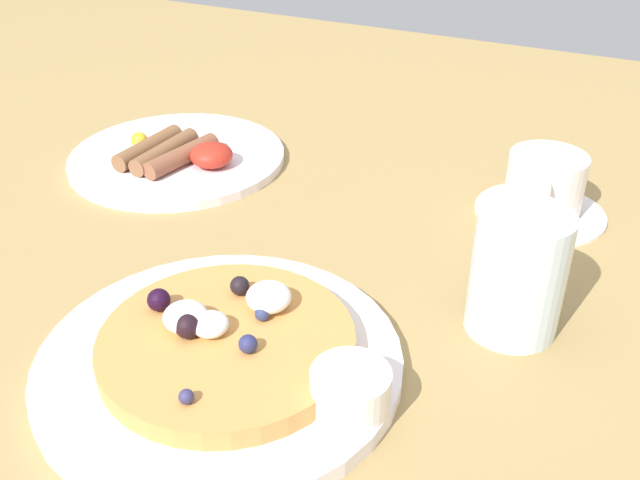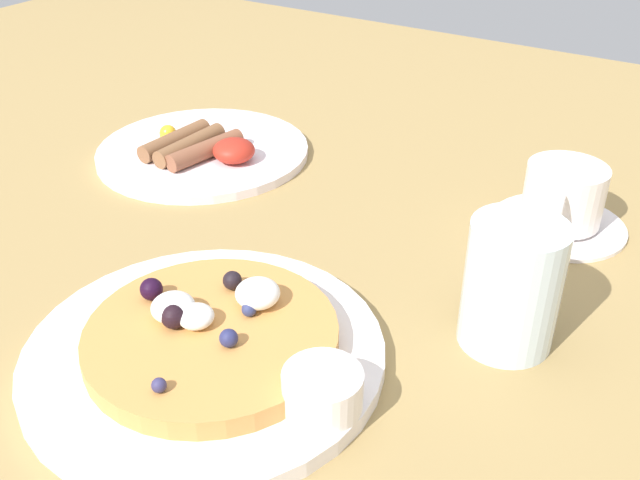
{
  "view_description": "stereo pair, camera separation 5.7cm",
  "coord_description": "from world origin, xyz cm",
  "px_view_note": "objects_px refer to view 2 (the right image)",
  "views": [
    {
      "loc": [
        28.43,
        -45.06,
        35.88
      ],
      "look_at": [
        5.82,
        1.47,
        4.0
      ],
      "focal_mm": 40.72,
      "sensor_mm": 36.0,
      "label": 1
    },
    {
      "loc": [
        33.42,
        -42.28,
        35.88
      ],
      "look_at": [
        5.82,
        1.47,
        4.0
      ],
      "focal_mm": 40.72,
      "sensor_mm": 36.0,
      "label": 2
    }
  ],
  "objects_px": {
    "breakfast_plate": "(203,151)",
    "coffee_cup": "(564,194)",
    "pancake_plate": "(205,353)",
    "syrup_ramekin": "(323,390)",
    "water_glass": "(512,285)",
    "coffee_saucer": "(558,224)"
  },
  "relations": [
    {
      "from": "breakfast_plate",
      "to": "coffee_cup",
      "type": "distance_m",
      "value": 0.4
    },
    {
      "from": "pancake_plate",
      "to": "breakfast_plate",
      "type": "relative_size",
      "value": 1.09
    },
    {
      "from": "syrup_ramekin",
      "to": "breakfast_plate",
      "type": "xyz_separation_m",
      "value": [
        -0.34,
        0.28,
        -0.02
      ]
    },
    {
      "from": "breakfast_plate",
      "to": "water_glass",
      "type": "relative_size",
      "value": 2.4
    },
    {
      "from": "syrup_ramekin",
      "to": "coffee_cup",
      "type": "height_order",
      "value": "coffee_cup"
    },
    {
      "from": "breakfast_plate",
      "to": "coffee_saucer",
      "type": "bearing_deg",
      "value": 8.08
    },
    {
      "from": "syrup_ramekin",
      "to": "breakfast_plate",
      "type": "height_order",
      "value": "syrup_ramekin"
    },
    {
      "from": "water_glass",
      "to": "breakfast_plate",
      "type": "bearing_deg",
      "value": 161.92
    },
    {
      "from": "pancake_plate",
      "to": "breakfast_plate",
      "type": "distance_m",
      "value": 0.36
    },
    {
      "from": "pancake_plate",
      "to": "water_glass",
      "type": "xyz_separation_m",
      "value": [
        0.18,
        0.14,
        0.04
      ]
    },
    {
      "from": "breakfast_plate",
      "to": "coffee_saucer",
      "type": "xyz_separation_m",
      "value": [
        0.4,
        0.06,
        -0.0
      ]
    },
    {
      "from": "syrup_ramekin",
      "to": "coffee_saucer",
      "type": "bearing_deg",
      "value": 80.26
    },
    {
      "from": "water_glass",
      "to": "pancake_plate",
      "type": "bearing_deg",
      "value": -141.61
    },
    {
      "from": "coffee_cup",
      "to": "breakfast_plate",
      "type": "bearing_deg",
      "value": -172.16
    },
    {
      "from": "syrup_ramekin",
      "to": "breakfast_plate",
      "type": "distance_m",
      "value": 0.44
    },
    {
      "from": "breakfast_plate",
      "to": "coffee_cup",
      "type": "height_order",
      "value": "coffee_cup"
    },
    {
      "from": "syrup_ramekin",
      "to": "coffee_saucer",
      "type": "xyz_separation_m",
      "value": [
        0.06,
        0.34,
        -0.02
      ]
    },
    {
      "from": "coffee_cup",
      "to": "syrup_ramekin",
      "type": "bearing_deg",
      "value": -99.83
    },
    {
      "from": "syrup_ramekin",
      "to": "water_glass",
      "type": "bearing_deg",
      "value": 63.56
    },
    {
      "from": "coffee_saucer",
      "to": "water_glass",
      "type": "bearing_deg",
      "value": -85.55
    },
    {
      "from": "syrup_ramekin",
      "to": "water_glass",
      "type": "xyz_separation_m",
      "value": [
        0.07,
        0.15,
        0.02
      ]
    },
    {
      "from": "syrup_ramekin",
      "to": "coffee_cup",
      "type": "distance_m",
      "value": 0.34
    }
  ]
}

